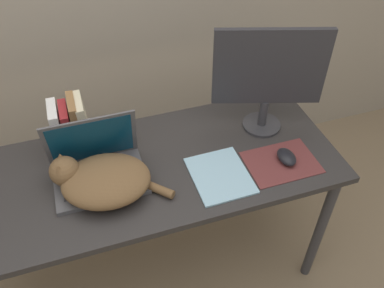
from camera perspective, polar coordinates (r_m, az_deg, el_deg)
desk at (r=1.63m, az=-5.98°, el=-5.18°), size 1.49×0.60×0.73m
laptop at (r=1.54m, az=-13.09°, el=-3.22°), size 0.33×0.24×0.25m
cat at (r=1.48m, az=-12.60°, el=-4.86°), size 0.42×0.31×0.14m
external_monitor at (r=1.62m, az=10.77°, el=9.50°), size 0.42×0.16×0.45m
mousepad at (r=1.62m, az=12.42°, el=-2.53°), size 0.27×0.20×0.00m
computer_mouse at (r=1.62m, az=13.12°, el=-1.77°), size 0.07×0.10×0.04m
book_row at (r=1.64m, az=-16.60°, el=2.36°), size 0.14×0.14×0.23m
notepad at (r=1.53m, az=3.96°, el=-4.41°), size 0.21×0.25×0.01m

